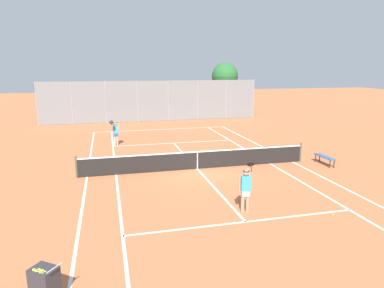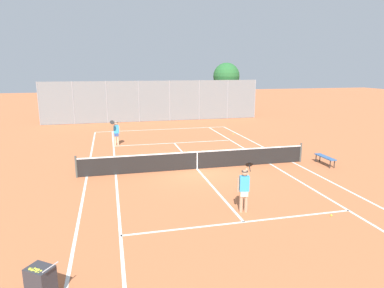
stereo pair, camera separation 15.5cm
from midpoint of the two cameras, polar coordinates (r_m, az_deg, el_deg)
ground_plane at (r=17.79m, az=0.65°, el=-4.19°), size 120.00×120.00×0.00m
court_line_markings at (r=17.79m, az=0.65°, el=-4.18°), size 11.10×23.90×0.01m
tennis_net at (r=17.65m, az=0.65°, el=-2.61°), size 12.00×0.10×1.07m
ball_cart at (r=8.84m, az=-23.87°, el=-20.17°), size 0.78×0.75×0.96m
player_near_side at (r=12.55m, az=8.58°, el=-7.21°), size 0.77×0.71×1.77m
player_far_left at (r=23.53m, az=-12.81°, el=2.00°), size 0.65×0.74×1.77m
loose_tennis_ball_0 at (r=13.36m, az=22.07°, el=-10.90°), size 0.07×0.07×0.07m
loose_tennis_ball_2 at (r=27.08m, az=6.57°, el=1.69°), size 0.07×0.07×0.07m
courtside_bench at (r=19.80m, az=21.06°, el=-2.08°), size 0.36×1.50×0.47m
back_fence at (r=33.45m, az=-6.62°, el=7.12°), size 20.96×0.08×3.92m
tree_behind_left at (r=36.93m, az=5.52°, el=11.03°), size 2.85×2.77×5.62m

